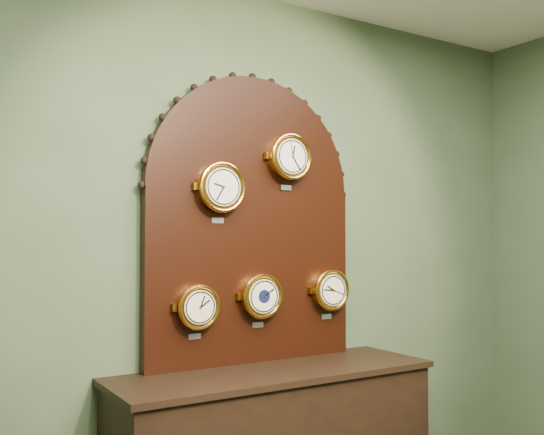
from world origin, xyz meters
TOP-DOWN VIEW (x-y plane):
  - wall_back at (0.00, 2.50)m, footprint 4.00×0.00m
  - display_board at (0.00, 2.45)m, footprint 1.26×0.06m
  - roman_clock at (-0.22, 2.38)m, footprint 0.26×0.08m
  - arabic_clock at (0.19, 2.38)m, footprint 0.25×0.08m
  - hygrometer at (-0.34, 2.38)m, footprint 0.22×0.08m
  - barometer at (0.01, 2.38)m, footprint 0.24×0.08m
  - tide_clock at (0.46, 2.38)m, footprint 0.23×0.08m

SIDE VIEW (x-z plane):
  - hygrometer at x=-0.34m, z-range 1.01..1.28m
  - barometer at x=0.01m, z-range 1.04..1.32m
  - tide_clock at x=0.46m, z-range 1.05..1.33m
  - wall_back at x=0.00m, z-range -0.60..3.40m
  - display_board at x=0.00m, z-range 0.86..2.39m
  - roman_clock at x=-0.22m, z-range 1.58..1.89m
  - arabic_clock at x=0.19m, z-range 1.76..2.06m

